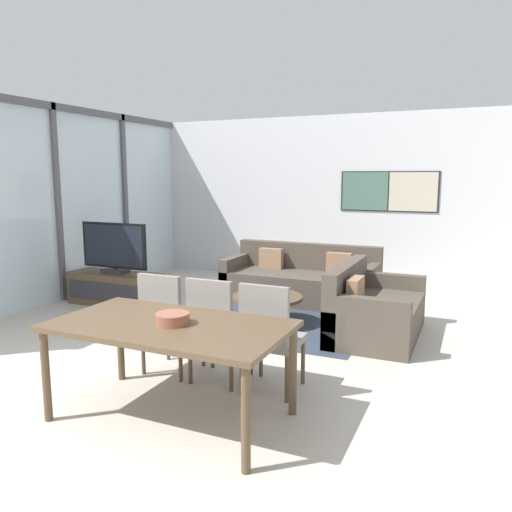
# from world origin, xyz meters

# --- Properties ---
(ground_plane) EXTENTS (24.00, 24.00, 0.00)m
(ground_plane) POSITION_xyz_m (0.00, 0.00, 0.00)
(ground_plane) COLOR beige
(wall_back) EXTENTS (6.79, 0.09, 2.80)m
(wall_back) POSITION_xyz_m (0.04, 5.92, 1.40)
(wall_back) COLOR silver
(wall_back) RESTS_ON ground_plane
(window_wall_left) EXTENTS (0.07, 5.92, 2.80)m
(window_wall_left) POSITION_xyz_m (-2.89, 2.96, 1.53)
(window_wall_left) COLOR silver
(window_wall_left) RESTS_ON ground_plane
(area_rug) EXTENTS (2.40, 1.62, 0.01)m
(area_rug) POSITION_xyz_m (0.32, 3.08, 0.00)
(area_rug) COLOR #333D4C
(area_rug) RESTS_ON ground_plane
(tv_console) EXTENTS (1.37, 0.47, 0.46)m
(tv_console) POSITION_xyz_m (-1.99, 3.07, 0.23)
(tv_console) COLOR brown
(tv_console) RESTS_ON ground_plane
(television) EXTENTS (1.06, 0.20, 0.70)m
(television) POSITION_xyz_m (-1.99, 3.07, 0.80)
(television) COLOR #2D2D33
(television) RESTS_ON tv_console
(sofa_main) EXTENTS (2.19, 0.89, 0.81)m
(sofa_main) POSITION_xyz_m (0.32, 4.38, 0.27)
(sofa_main) COLOR #51473D
(sofa_main) RESTS_ON ground_plane
(sofa_side) EXTENTS (0.89, 1.49, 0.81)m
(sofa_side) POSITION_xyz_m (1.56, 3.16, 0.27)
(sofa_side) COLOR #51473D
(sofa_side) RESTS_ON ground_plane
(coffee_table) EXTENTS (0.86, 0.86, 0.35)m
(coffee_table) POSITION_xyz_m (0.32, 3.08, 0.27)
(coffee_table) COLOR brown
(coffee_table) RESTS_ON ground_plane
(dining_table) EXTENTS (1.74, 0.96, 0.73)m
(dining_table) POSITION_xyz_m (0.59, 0.58, 0.67)
(dining_table) COLOR brown
(dining_table) RESTS_ON ground_plane
(dining_chair_left) EXTENTS (0.46, 0.46, 0.95)m
(dining_chair_left) POSITION_xyz_m (0.09, 1.29, 0.52)
(dining_chair_left) COLOR gray
(dining_chair_left) RESTS_ON ground_plane
(dining_chair_centre) EXTENTS (0.46, 0.46, 0.95)m
(dining_chair_centre) POSITION_xyz_m (0.59, 1.29, 0.52)
(dining_chair_centre) COLOR gray
(dining_chair_centre) RESTS_ON ground_plane
(dining_chair_right) EXTENTS (0.46, 0.46, 0.95)m
(dining_chair_right) POSITION_xyz_m (1.09, 1.28, 0.52)
(dining_chair_right) COLOR gray
(dining_chair_right) RESTS_ON ground_plane
(fruit_bowl) EXTENTS (0.25, 0.25, 0.08)m
(fruit_bowl) POSITION_xyz_m (0.62, 0.57, 0.78)
(fruit_bowl) COLOR #995642
(fruit_bowl) RESTS_ON dining_table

